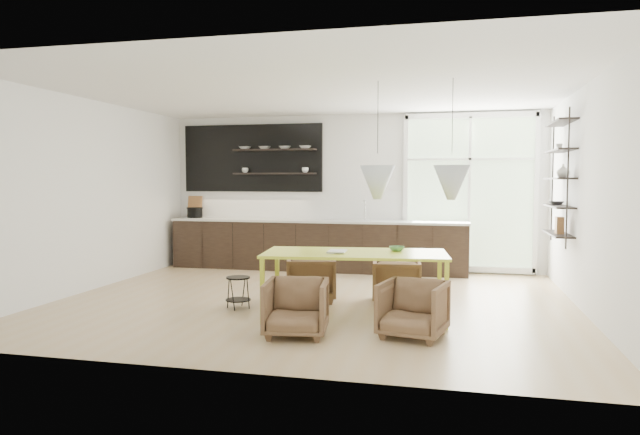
% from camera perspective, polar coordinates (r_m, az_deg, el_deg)
% --- Properties ---
extents(room, '(7.02, 6.01, 2.91)m').
position_cam_1_polar(room, '(8.78, 4.72, 2.34)').
color(room, tan).
rests_on(room, ground).
extents(kitchen_run, '(5.54, 0.69, 2.75)m').
position_cam_1_polar(kitchen_run, '(10.65, -0.88, -2.04)').
color(kitchen_run, black).
rests_on(kitchen_run, ground).
extents(right_shelving, '(0.26, 1.22, 1.90)m').
position_cam_1_polar(right_shelving, '(8.88, 22.85, 3.30)').
color(right_shelving, black).
rests_on(right_shelving, ground).
extents(dining_table, '(2.30, 1.23, 0.80)m').
position_cam_1_polar(dining_table, '(6.95, 3.52, -3.93)').
color(dining_table, '#C3D02B').
rests_on(dining_table, ground).
extents(armchair_back_left, '(0.82, 0.83, 0.62)m').
position_cam_1_polar(armchair_back_left, '(7.98, -0.91, -6.10)').
color(armchair_back_left, brown).
rests_on(armchair_back_left, ground).
extents(armchair_back_right, '(0.71, 0.73, 0.60)m').
position_cam_1_polar(armchair_back_right, '(7.93, 7.66, -6.29)').
color(armchair_back_right, brown).
rests_on(armchair_back_right, ground).
extents(armchair_front_left, '(0.74, 0.76, 0.62)m').
position_cam_1_polar(armchair_front_left, '(6.22, -2.40, -8.99)').
color(armchair_front_left, brown).
rests_on(armchair_front_left, ground).
extents(armchair_front_right, '(0.78, 0.80, 0.61)m').
position_cam_1_polar(armchair_front_right, '(6.23, 9.27, -9.04)').
color(armchair_front_right, brown).
rests_on(armchair_front_right, ground).
extents(wire_stool, '(0.33, 0.33, 0.42)m').
position_cam_1_polar(wire_stool, '(7.57, -8.19, -7.01)').
color(wire_stool, black).
rests_on(wire_stool, ground).
extents(table_book, '(0.22, 0.30, 0.03)m').
position_cam_1_polar(table_book, '(6.91, 0.84, -3.40)').
color(table_book, white).
rests_on(table_book, dining_table).
extents(table_bowl, '(0.20, 0.20, 0.06)m').
position_cam_1_polar(table_bowl, '(7.11, 7.68, -3.10)').
color(table_bowl, '#518A52').
rests_on(table_bowl, dining_table).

